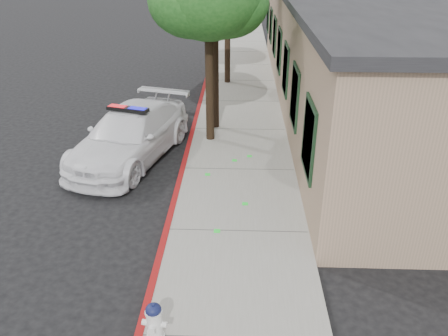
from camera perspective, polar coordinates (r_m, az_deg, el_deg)
The scene contains 7 objects.
ground at distance 10.23m, azimuth -7.56°, elevation -8.35°, with size 120.00×120.00×0.00m, color black.
sidewalk at distance 12.62m, azimuth 1.72°, elevation -0.42°, with size 3.20×60.00×0.15m, color gray.
red_curb at distance 12.72m, azimuth -5.23°, elevation -0.28°, with size 0.14×60.00×0.16m, color maroon.
clapboard_building at distance 18.34m, azimuth 18.63°, elevation 13.74°, with size 7.30×20.89×4.24m.
police_car at distance 13.56m, azimuth -11.77°, elevation 4.13°, with size 3.42×5.51×1.61m.
fire_hydrant at distance 7.55m, azimuth -8.81°, elevation -18.63°, with size 0.41×0.35×0.71m.
street_tree_mid at distance 14.59m, azimuth -1.19°, elevation 20.21°, with size 2.81×2.87×5.34m.
Camera 1 is at (1.64, -8.23, 5.85)m, focal length 36.13 mm.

